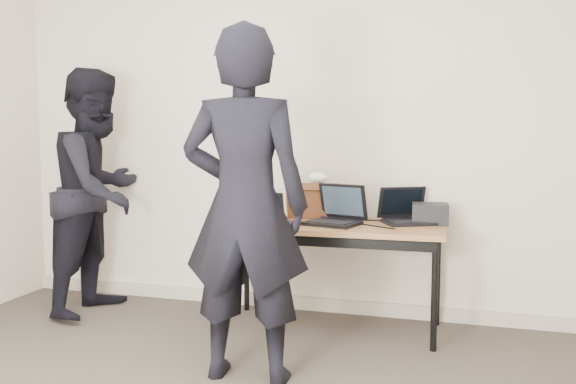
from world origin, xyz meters
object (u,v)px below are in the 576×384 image
at_px(equipment_box, 430,214).
at_px(person_typist, 245,206).
at_px(laptop_right, 406,215).
at_px(person_observer, 99,192).
at_px(leather_satchel, 314,200).
at_px(desk, 331,232).
at_px(laptop_center, 336,215).
at_px(laptop_beige, 264,215).

bearing_deg(equipment_box, person_typist, -127.87).
bearing_deg(laptop_right, person_observer, 159.53).
relative_size(leather_satchel, person_typist, 0.20).
distance_m(desk, person_observer, 1.74).
bearing_deg(desk, leather_satchel, 126.69).
distance_m(laptop_center, person_observer, 1.77).
relative_size(person_typist, person_observer, 1.06).
bearing_deg(leather_satchel, person_typist, -98.41).
bearing_deg(laptop_center, equipment_box, 32.60).
bearing_deg(person_observer, leather_satchel, -77.76).
bearing_deg(equipment_box, laptop_beige, -168.34).
bearing_deg(laptop_center, person_typist, -91.72).
bearing_deg(equipment_box, leather_satchel, 177.47).
bearing_deg(person_observer, laptop_beige, -87.09).
height_order(desk, laptop_right, laptop_right).
bearing_deg(laptop_center, leather_satchel, 148.62).
bearing_deg(person_observer, laptop_right, -82.00).
bearing_deg(person_typist, laptop_right, -128.37).
height_order(desk, laptop_beige, laptop_beige).
height_order(laptop_right, leather_satchel, leather_satchel).
height_order(laptop_beige, person_observer, person_observer).
distance_m(laptop_beige, equipment_box, 1.12).
distance_m(laptop_right, equipment_box, 0.16).
bearing_deg(person_observer, equipment_box, -82.17).
relative_size(laptop_beige, laptop_right, 0.67).
relative_size(desk, laptop_beige, 5.29).
relative_size(laptop_center, leather_satchel, 1.10).
bearing_deg(leather_satchel, desk, -56.40).
relative_size(laptop_beige, equipment_box, 1.23).
relative_size(desk, equipment_box, 6.49).
height_order(laptop_center, laptop_right, laptop_center).
relative_size(desk, leather_satchel, 4.07).
distance_m(laptop_center, equipment_box, 0.63).
bearing_deg(laptop_beige, person_observer, -171.61).
height_order(laptop_center, person_observer, person_observer).
xyz_separation_m(laptop_beige, laptop_center, (0.50, 0.04, 0.02)).
bearing_deg(laptop_right, equipment_box, -23.04).
bearing_deg(laptop_right, leather_satchel, 149.28).
xyz_separation_m(laptop_beige, equipment_box, (1.09, 0.23, 0.03)).
xyz_separation_m(laptop_right, leather_satchel, (-0.65, 0.05, 0.07)).
bearing_deg(person_typist, laptop_center, -112.35).
height_order(laptop_beige, equipment_box, laptop_beige).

